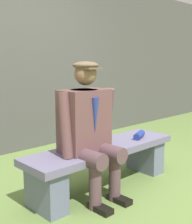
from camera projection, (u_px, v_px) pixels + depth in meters
name	position (u px, v px, depth m)	size (l,w,h in m)	color
ground_plane	(103.00, 187.00, 3.05)	(30.00, 30.00, 0.00)	olive
bench	(103.00, 160.00, 3.01)	(1.70, 0.47, 0.44)	slate
seated_man	(88.00, 126.00, 2.73)	(0.62, 0.59, 1.27)	brown
rolled_magazine	(139.00, 135.00, 3.26)	(0.07, 0.07, 0.21)	navy
stadium_wall	(10.00, 60.00, 4.14)	(12.00, 0.24, 2.59)	#4B4B48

